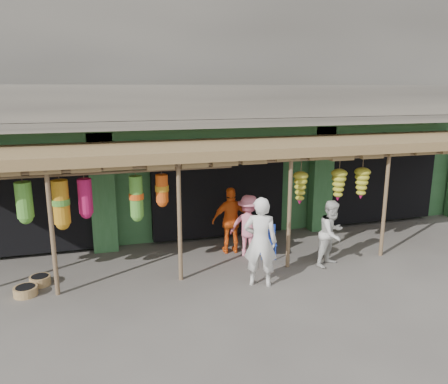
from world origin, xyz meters
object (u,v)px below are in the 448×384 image
object	(u,v)px
person_vendor	(231,220)
person_front	(260,242)
blue_chair	(268,239)
person_shopper	(249,226)
person_right	(332,233)

from	to	relation	value
person_vendor	person_front	bearing A→B (deg)	95.23
blue_chair	person_vendor	bearing A→B (deg)	161.99
blue_chair	person_vendor	size ratio (longest dim) A/B	0.47
person_front	person_vendor	xyz separation A→B (m)	(-0.02, 1.94, -0.12)
blue_chair	person_vendor	xyz separation A→B (m)	(-0.78, 0.51, 0.40)
blue_chair	person_shopper	distance (m)	0.58
person_front	person_shopper	xyz separation A→B (m)	(0.32, 1.62, -0.19)
person_right	person_vendor	world-z (taller)	person_vendor
person_right	person_shopper	distance (m)	1.97
person_front	person_vendor	distance (m)	1.95
person_front	person_right	bearing A→B (deg)	-141.39
person_front	blue_chair	bearing A→B (deg)	-94.17
person_vendor	person_shopper	size ratio (longest dim) A/B	1.09
person_front	person_right	size ratio (longest dim) A/B	1.23
blue_chair	person_shopper	world-z (taller)	person_shopper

